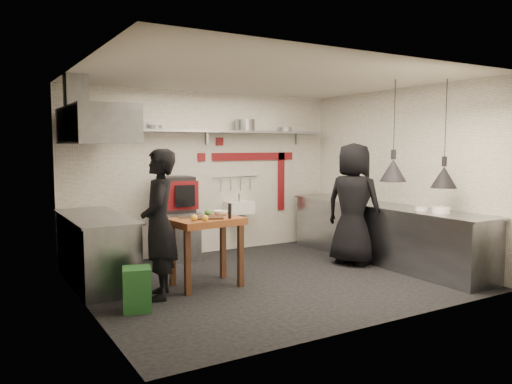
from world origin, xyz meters
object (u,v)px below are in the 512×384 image
prep_table (206,252)px  chef_right (354,204)px  oven_stand (177,236)px  combi_oven (176,194)px  chef_left (159,224)px  green_bin (137,289)px

prep_table → chef_right: bearing=-7.6°
oven_stand → combi_oven: combi_oven is taller
chef_left → chef_right: 3.24m
green_bin → chef_left: chef_left is taller
chef_left → oven_stand: bearing=174.4°
oven_stand → green_bin: size_ratio=1.60×
oven_stand → prep_table: (-0.23, -1.66, 0.06)m
combi_oven → chef_right: size_ratio=0.30×
prep_table → chef_right: (2.53, -0.05, 0.50)m
green_bin → chef_left: (0.40, 0.35, 0.67)m
chef_right → prep_table: bearing=67.1°
combi_oven → green_bin: combi_oven is taller
oven_stand → chef_left: (-0.94, -1.83, 0.52)m
oven_stand → chef_left: size_ratio=0.43×
combi_oven → green_bin: 2.64m
combi_oven → oven_stand: bearing=73.5°
oven_stand → chef_right: chef_right is taller
chef_left → combi_oven: bearing=174.3°
chef_left → prep_table: bearing=125.2°
oven_stand → chef_right: (2.30, -1.70, 0.56)m
combi_oven → green_bin: (-1.32, -2.13, -0.84)m
combi_oven → chef_right: 2.85m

